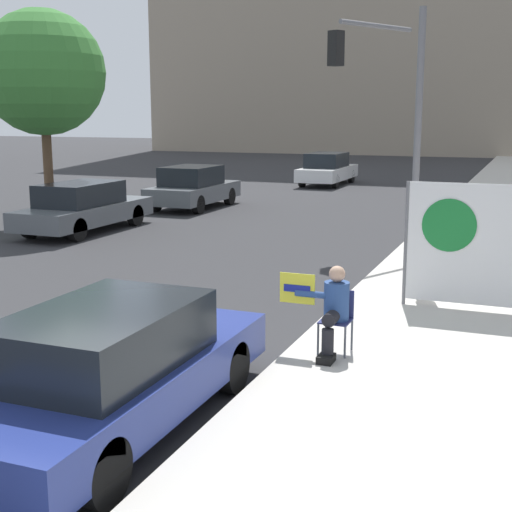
{
  "coord_description": "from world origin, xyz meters",
  "views": [
    {
      "loc": [
        4.98,
        -7.04,
        3.35
      ],
      "look_at": [
        0.61,
        3.99,
        0.97
      ],
      "focal_mm": 50.0,
      "sensor_mm": 36.0,
      "label": 1
    }
  ],
  "objects_px": {
    "protest_banner": "(481,245)",
    "street_tree_near_curb": "(43,73)",
    "car_on_road_nearest": "(83,207)",
    "car_on_road_midblock": "(193,187)",
    "car_on_road_distant": "(327,169)",
    "jogger_on_sidewalk": "(424,246)",
    "parked_car_curbside": "(113,369)",
    "seated_protester": "(333,308)",
    "traffic_light_pole": "(385,92)"
  },
  "relations": [
    {
      "from": "car_on_road_midblock",
      "to": "car_on_road_distant",
      "type": "distance_m",
      "value": 10.2
    },
    {
      "from": "jogger_on_sidewalk",
      "to": "car_on_road_nearest",
      "type": "height_order",
      "value": "jogger_on_sidewalk"
    },
    {
      "from": "traffic_light_pole",
      "to": "seated_protester",
      "type": "bearing_deg",
      "value": -82.6
    },
    {
      "from": "car_on_road_nearest",
      "to": "street_tree_near_curb",
      "type": "distance_m",
      "value": 4.17
    },
    {
      "from": "jogger_on_sidewalk",
      "to": "street_tree_near_curb",
      "type": "relative_size",
      "value": 0.27
    },
    {
      "from": "protest_banner",
      "to": "traffic_light_pole",
      "type": "bearing_deg",
      "value": 118.2
    },
    {
      "from": "jogger_on_sidewalk",
      "to": "car_on_road_distant",
      "type": "distance_m",
      "value": 21.6
    },
    {
      "from": "street_tree_near_curb",
      "to": "car_on_road_midblock",
      "type": "bearing_deg",
      "value": 67.1
    },
    {
      "from": "protest_banner",
      "to": "street_tree_near_curb",
      "type": "xyz_separation_m",
      "value": [
        -12.9,
        5.77,
        3.24
      ]
    },
    {
      "from": "jogger_on_sidewalk",
      "to": "street_tree_near_curb",
      "type": "distance_m",
      "value": 13.36
    },
    {
      "from": "protest_banner",
      "to": "traffic_light_pole",
      "type": "xyz_separation_m",
      "value": [
        -2.68,
        5.0,
        2.58
      ]
    },
    {
      "from": "car_on_road_nearest",
      "to": "car_on_road_midblock",
      "type": "xyz_separation_m",
      "value": [
        0.57,
        5.84,
        0.03
      ]
    },
    {
      "from": "parked_car_curbside",
      "to": "car_on_road_nearest",
      "type": "distance_m",
      "value": 13.52
    },
    {
      "from": "jogger_on_sidewalk",
      "to": "traffic_light_pole",
      "type": "bearing_deg",
      "value": -44.27
    },
    {
      "from": "seated_protester",
      "to": "car_on_road_distant",
      "type": "distance_m",
      "value": 24.88
    },
    {
      "from": "car_on_road_midblock",
      "to": "car_on_road_distant",
      "type": "xyz_separation_m",
      "value": [
        2.12,
        9.98,
        0.01
      ]
    },
    {
      "from": "jogger_on_sidewalk",
      "to": "street_tree_near_curb",
      "type": "height_order",
      "value": "street_tree_near_curb"
    },
    {
      "from": "seated_protester",
      "to": "street_tree_near_curb",
      "type": "xyz_separation_m",
      "value": [
        -11.25,
        8.7,
        3.7
      ]
    },
    {
      "from": "traffic_light_pole",
      "to": "car_on_road_midblock",
      "type": "bearing_deg",
      "value": 143.2
    },
    {
      "from": "jogger_on_sidewalk",
      "to": "parked_car_curbside",
      "type": "distance_m",
      "value": 6.89
    },
    {
      "from": "seated_protester",
      "to": "street_tree_near_curb",
      "type": "bearing_deg",
      "value": 149.45
    },
    {
      "from": "jogger_on_sidewalk",
      "to": "protest_banner",
      "type": "relative_size",
      "value": 0.69
    },
    {
      "from": "parked_car_curbside",
      "to": "car_on_road_nearest",
      "type": "xyz_separation_m",
      "value": [
        -8.0,
        10.9,
        0.02
      ]
    },
    {
      "from": "car_on_road_nearest",
      "to": "car_on_road_distant",
      "type": "bearing_deg",
      "value": 80.34
    },
    {
      "from": "traffic_light_pole",
      "to": "car_on_road_midblock",
      "type": "relative_size",
      "value": 1.29
    },
    {
      "from": "seated_protester",
      "to": "jogger_on_sidewalk",
      "type": "bearing_deg",
      "value": 87.27
    },
    {
      "from": "seated_protester",
      "to": "car_on_road_nearest",
      "type": "distance_m",
      "value": 12.56
    },
    {
      "from": "parked_car_curbside",
      "to": "car_on_road_distant",
      "type": "xyz_separation_m",
      "value": [
        -5.31,
        26.72,
        0.06
      ]
    },
    {
      "from": "car_on_road_midblock",
      "to": "seated_protester",
      "type": "bearing_deg",
      "value": -57.0
    },
    {
      "from": "car_on_road_midblock",
      "to": "traffic_light_pole",
      "type": "bearing_deg",
      "value": -36.8
    },
    {
      "from": "seated_protester",
      "to": "car_on_road_nearest",
      "type": "relative_size",
      "value": 0.25
    },
    {
      "from": "parked_car_curbside",
      "to": "car_on_road_distant",
      "type": "distance_m",
      "value": 27.25
    },
    {
      "from": "jogger_on_sidewalk",
      "to": "car_on_road_midblock",
      "type": "xyz_separation_m",
      "value": [
        -9.68,
        10.25,
        -0.3
      ]
    },
    {
      "from": "seated_protester",
      "to": "protest_banner",
      "type": "xyz_separation_m",
      "value": [
        1.65,
        2.93,
        0.46
      ]
    },
    {
      "from": "protest_banner",
      "to": "car_on_road_distant",
      "type": "distance_m",
      "value": 22.66
    },
    {
      "from": "seated_protester",
      "to": "street_tree_near_curb",
      "type": "relative_size",
      "value": 0.19
    },
    {
      "from": "street_tree_near_curb",
      "to": "jogger_on_sidewalk",
      "type": "bearing_deg",
      "value": -22.92
    },
    {
      "from": "car_on_road_distant",
      "to": "street_tree_near_curb",
      "type": "xyz_separation_m",
      "value": [
        -4.32,
        -15.2,
        3.75
      ]
    },
    {
      "from": "seated_protester",
      "to": "protest_banner",
      "type": "distance_m",
      "value": 3.39
    },
    {
      "from": "jogger_on_sidewalk",
      "to": "protest_banner",
      "type": "xyz_separation_m",
      "value": [
        1.01,
        -0.74,
        0.21
      ]
    },
    {
      "from": "car_on_road_midblock",
      "to": "street_tree_near_curb",
      "type": "xyz_separation_m",
      "value": [
        -2.21,
        -5.22,
        3.76
      ]
    },
    {
      "from": "jogger_on_sidewalk",
      "to": "car_on_road_distant",
      "type": "relative_size",
      "value": 0.37
    },
    {
      "from": "parked_car_curbside",
      "to": "car_on_road_midblock",
      "type": "bearing_deg",
      "value": 113.91
    },
    {
      "from": "car_on_road_nearest",
      "to": "car_on_road_midblock",
      "type": "bearing_deg",
      "value": 84.38
    },
    {
      "from": "protest_banner",
      "to": "car_on_road_nearest",
      "type": "xyz_separation_m",
      "value": [
        -11.27,
        5.15,
        -0.55
      ]
    },
    {
      "from": "car_on_road_distant",
      "to": "street_tree_near_curb",
      "type": "relative_size",
      "value": 0.75
    },
    {
      "from": "parked_car_curbside",
      "to": "car_on_road_distant",
      "type": "relative_size",
      "value": 0.95
    },
    {
      "from": "car_on_road_midblock",
      "to": "car_on_road_distant",
      "type": "height_order",
      "value": "car_on_road_distant"
    },
    {
      "from": "car_on_road_midblock",
      "to": "car_on_road_nearest",
      "type": "bearing_deg",
      "value": -95.62
    },
    {
      "from": "seated_protester",
      "to": "street_tree_near_curb",
      "type": "height_order",
      "value": "street_tree_near_curb"
    }
  ]
}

